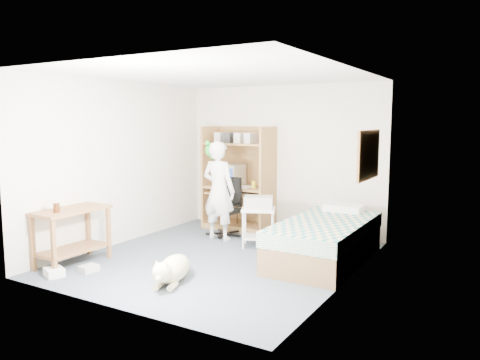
{
  "coord_description": "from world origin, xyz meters",
  "views": [
    {
      "loc": [
        3.42,
        -5.29,
        1.9
      ],
      "look_at": [
        0.05,
        0.48,
        1.05
      ],
      "focal_mm": 35.0,
      "sensor_mm": 36.0,
      "label": 1
    }
  ],
  "objects_px": {
    "printer_cart": "(258,221)",
    "person": "(219,191)",
    "side_desk": "(72,228)",
    "computer_hutch": "(240,182)",
    "dog": "(172,269)",
    "bed": "(325,240)",
    "office_chair": "(226,215)"
  },
  "relations": [
    {
      "from": "printer_cart",
      "to": "person",
      "type": "bearing_deg",
      "value": 151.25
    },
    {
      "from": "computer_hutch",
      "to": "person",
      "type": "bearing_deg",
      "value": -82.44
    },
    {
      "from": "bed",
      "to": "person",
      "type": "relative_size",
      "value": 1.28
    },
    {
      "from": "bed",
      "to": "person",
      "type": "height_order",
      "value": "person"
    },
    {
      "from": "computer_hutch",
      "to": "dog",
      "type": "bearing_deg",
      "value": -75.4
    },
    {
      "from": "dog",
      "to": "computer_hutch",
      "type": "bearing_deg",
      "value": 86.56
    },
    {
      "from": "computer_hutch",
      "to": "bed",
      "type": "relative_size",
      "value": 0.89
    },
    {
      "from": "bed",
      "to": "office_chair",
      "type": "height_order",
      "value": "office_chair"
    },
    {
      "from": "computer_hutch",
      "to": "dog",
      "type": "distance_m",
      "value": 3.0
    },
    {
      "from": "bed",
      "to": "printer_cart",
      "type": "distance_m",
      "value": 1.16
    },
    {
      "from": "office_chair",
      "to": "dog",
      "type": "height_order",
      "value": "office_chair"
    },
    {
      "from": "side_desk",
      "to": "office_chair",
      "type": "bearing_deg",
      "value": 69.03
    },
    {
      "from": "computer_hutch",
      "to": "bed",
      "type": "distance_m",
      "value": 2.35
    },
    {
      "from": "office_chair",
      "to": "dog",
      "type": "relative_size",
      "value": 0.99
    },
    {
      "from": "office_chair",
      "to": "dog",
      "type": "xyz_separation_m",
      "value": [
        0.67,
        -2.28,
        -0.18
      ]
    },
    {
      "from": "person",
      "to": "printer_cart",
      "type": "distance_m",
      "value": 0.85
    },
    {
      "from": "bed",
      "to": "person",
      "type": "distance_m",
      "value": 1.97
    },
    {
      "from": "computer_hutch",
      "to": "person",
      "type": "xyz_separation_m",
      "value": [
        0.11,
        -0.85,
        -0.03
      ]
    },
    {
      "from": "office_chair",
      "to": "printer_cart",
      "type": "xyz_separation_m",
      "value": [
        0.8,
        -0.36,
        0.05
      ]
    },
    {
      "from": "bed",
      "to": "office_chair",
      "type": "distance_m",
      "value": 2.02
    },
    {
      "from": "side_desk",
      "to": "office_chair",
      "type": "distance_m",
      "value": 2.56
    },
    {
      "from": "side_desk",
      "to": "dog",
      "type": "bearing_deg",
      "value": 3.79
    },
    {
      "from": "dog",
      "to": "printer_cart",
      "type": "relative_size",
      "value": 1.58
    },
    {
      "from": "bed",
      "to": "side_desk",
      "type": "bearing_deg",
      "value": -147.5
    },
    {
      "from": "side_desk",
      "to": "computer_hutch",
      "type": "bearing_deg",
      "value": 73.86
    },
    {
      "from": "side_desk",
      "to": "printer_cart",
      "type": "bearing_deg",
      "value": 49.81
    },
    {
      "from": "bed",
      "to": "side_desk",
      "type": "distance_m",
      "value": 3.39
    },
    {
      "from": "person",
      "to": "bed",
      "type": "bearing_deg",
      "value": 174.72
    },
    {
      "from": "computer_hutch",
      "to": "office_chair",
      "type": "relative_size",
      "value": 1.89
    },
    {
      "from": "bed",
      "to": "dog",
      "type": "height_order",
      "value": "bed"
    },
    {
      "from": "printer_cart",
      "to": "side_desk",
      "type": "bearing_deg",
      "value": -154.4
    },
    {
      "from": "dog",
      "to": "bed",
      "type": "bearing_deg",
      "value": 35.55
    }
  ]
}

